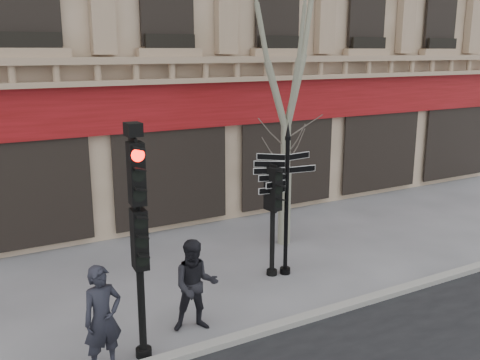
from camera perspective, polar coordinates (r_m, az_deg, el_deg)
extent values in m
plane|color=#5A5A5E|center=(11.74, 2.31, -12.12)|extent=(80.00, 80.00, 0.00)
cube|color=gray|center=(10.68, 6.41, -14.61)|extent=(80.00, 0.25, 0.12)
cube|color=#680B0A|center=(15.01, -7.51, 7.80)|extent=(28.00, 0.25, 1.30)
cube|color=#9A7D64|center=(14.73, -7.28, 11.48)|extent=(28.00, 0.35, 0.74)
cylinder|color=black|center=(12.25, 4.97, -3.08)|extent=(0.10, 0.10, 3.17)
cylinder|color=black|center=(12.77, 4.83, -9.60)|extent=(0.25, 0.25, 0.14)
cone|color=black|center=(11.85, 5.15, 5.43)|extent=(0.11, 0.11, 0.32)
cylinder|color=black|center=(8.97, -10.71, -7.87)|extent=(0.13, 0.13, 3.69)
cylinder|color=black|center=(9.75, -10.23, -17.61)|extent=(0.27, 0.27, 0.15)
cube|color=black|center=(8.87, -10.79, -6.12)|extent=(0.47, 0.35, 1.00)
cube|color=black|center=(8.57, -11.12, 0.74)|extent=(0.47, 0.35, 1.00)
sphere|color=#FF0C05|center=(8.51, -11.20, 2.51)|extent=(0.21, 0.21, 0.21)
cube|color=black|center=(8.44, -11.33, 5.32)|extent=(0.26, 0.32, 0.21)
cylinder|color=black|center=(12.25, 3.49, -4.52)|extent=(0.12, 0.12, 2.57)
cylinder|color=black|center=(12.68, 3.41, -9.74)|extent=(0.27, 0.27, 0.14)
cube|color=black|center=(12.02, 3.55, -0.90)|extent=(0.46, 0.36, 0.98)
cylinder|color=gray|center=(14.38, 4.76, -2.86)|extent=(0.34, 0.34, 2.05)
cylinder|color=gray|center=(14.01, 4.88, 3.37)|extent=(0.26, 0.26, 1.31)
imported|color=black|center=(9.13, -14.45, -14.17)|extent=(0.72, 0.54, 1.81)
imported|color=black|center=(10.08, -4.77, -11.15)|extent=(1.02, 0.90, 1.76)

